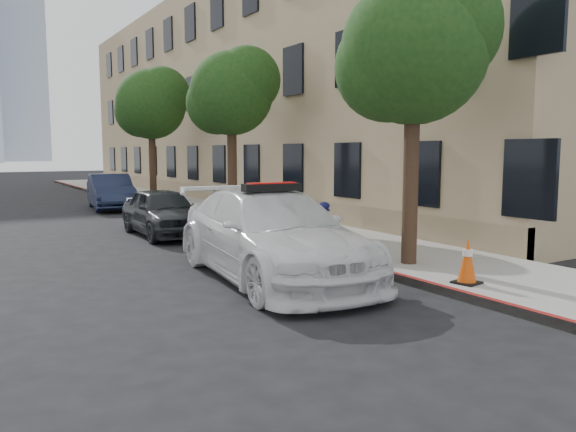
% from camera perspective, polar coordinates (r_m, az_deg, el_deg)
% --- Properties ---
extents(ground, '(120.00, 120.00, 0.00)m').
position_cam_1_polar(ground, '(11.43, -5.67, -5.31)').
color(ground, black).
rests_on(ground, ground).
extents(sidewalk, '(3.20, 50.00, 0.15)m').
position_cam_1_polar(sidewalk, '(21.91, -8.52, 0.58)').
color(sidewalk, gray).
rests_on(sidewalk, ground).
extents(curb_strip, '(0.12, 50.00, 0.15)m').
position_cam_1_polar(curb_strip, '(21.36, -12.33, 0.34)').
color(curb_strip, maroon).
rests_on(curb_strip, ground).
extents(building, '(8.00, 36.00, 10.00)m').
position_cam_1_polar(building, '(28.87, -2.15, 11.88)').
color(building, tan).
rests_on(building, ground).
extents(tower_right, '(14.00, 14.00, 44.00)m').
position_cam_1_polar(tower_right, '(147.07, -26.41, 13.63)').
color(tower_right, '#9EA8B7').
rests_on(tower_right, ground).
extents(tree_near, '(2.92, 2.82, 5.62)m').
position_cam_1_polar(tree_near, '(11.36, 12.84, 16.17)').
color(tree_near, black).
rests_on(tree_near, sidewalk).
extents(tree_mid, '(2.77, 2.64, 5.43)m').
position_cam_1_polar(tree_mid, '(17.94, -5.67, 12.36)').
color(tree_mid, black).
rests_on(tree_mid, sidewalk).
extents(tree_far, '(3.10, 3.00, 5.81)m').
position_cam_1_polar(tree_far, '(25.38, -13.67, 11.03)').
color(tree_far, black).
rests_on(tree_far, sidewalk).
extents(police_car, '(2.82, 5.83, 1.79)m').
position_cam_1_polar(police_car, '(10.38, -1.66, -1.90)').
color(police_car, white).
rests_on(police_car, ground).
extents(parked_car_mid, '(1.67, 3.97, 1.34)m').
position_cam_1_polar(parked_car_mid, '(16.02, -12.58, 0.43)').
color(parked_car_mid, black).
rests_on(parked_car_mid, ground).
extents(parked_car_far, '(2.01, 4.46, 1.42)m').
position_cam_1_polar(parked_car_far, '(23.88, -17.57, 2.37)').
color(parked_car_far, '#161E38').
rests_on(parked_car_far, ground).
extents(fire_hydrant, '(0.39, 0.36, 0.93)m').
position_cam_1_polar(fire_hydrant, '(14.21, 3.68, -0.48)').
color(fire_hydrant, silver).
rests_on(fire_hydrant, sidewalk).
extents(traffic_cone, '(0.46, 0.46, 0.77)m').
position_cam_1_polar(traffic_cone, '(9.86, 17.77, -4.39)').
color(traffic_cone, black).
rests_on(traffic_cone, sidewalk).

